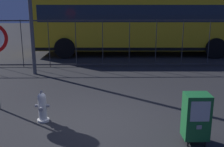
# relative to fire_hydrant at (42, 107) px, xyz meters

# --- Properties ---
(ground_plane) EXTENTS (60.00, 60.00, 0.00)m
(ground_plane) POSITION_rel_fire_hydrant_xyz_m (1.34, -0.25, -0.35)
(ground_plane) COLOR #262628
(fire_hydrant) EXTENTS (0.33, 0.32, 0.75)m
(fire_hydrant) POSITION_rel_fire_hydrant_xyz_m (0.00, 0.00, 0.00)
(fire_hydrant) COLOR silver
(fire_hydrant) RESTS_ON ground_plane
(newspaper_box_primary) EXTENTS (0.48, 0.42, 1.02)m
(newspaper_box_primary) POSITION_rel_fire_hydrant_xyz_m (3.23, -1.10, 0.22)
(newspaper_box_primary) COLOR black
(newspaper_box_primary) RESTS_ON ground_plane
(fence_barrier) EXTENTS (18.03, 0.04, 2.00)m
(fence_barrier) POSITION_rel_fire_hydrant_xyz_m (1.34, 5.56, 0.67)
(fence_barrier) COLOR #2D2D33
(fence_barrier) RESTS_ON ground_plane
(bus_near) EXTENTS (10.55, 2.97, 3.00)m
(bus_near) POSITION_rel_fire_hydrant_xyz_m (3.16, 8.56, 1.36)
(bus_near) COLOR gold
(bus_near) RESTS_ON ground_plane
(bus_far) EXTENTS (10.53, 2.89, 3.00)m
(bus_far) POSITION_rel_fire_hydrant_xyz_m (3.23, 13.25, 1.36)
(bus_far) COLOR beige
(bus_far) RESTS_ON ground_plane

